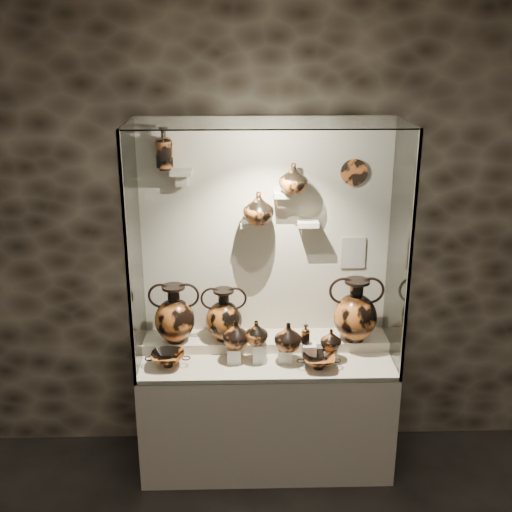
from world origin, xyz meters
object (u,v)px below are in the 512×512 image
Objects in this scene: jug_c at (288,337)px; ovoid_vase_b at (293,178)px; jug_a at (236,334)px; kylix_right at (319,360)px; amphora_left at (174,313)px; amphora_mid at (224,314)px; amphora_right at (356,310)px; lekythos_small at (306,333)px; kylix_left at (168,358)px; jug_e at (331,339)px; jug_b at (256,332)px; lekythos_tall at (164,146)px; ovoid_vase_a at (259,208)px.

jug_c is 0.98× the size of ovoid_vase_b.
jug_a is 0.69× the size of kylix_right.
amphora_left is 1.10× the size of amphora_mid.
amphora_right is 0.40m from lekythos_small.
ovoid_vase_b reaches higher than lekythos_small.
jug_c is 0.67× the size of kylix_left.
jug_e is (1.04, -0.17, -0.12)m from amphora_left.
amphora_mid is 0.48m from jug_c.
amphora_right reaches higher than jug_a.
ovoid_vase_b is (-0.16, 0.35, 1.13)m from kylix_right.
kylix_left is (-0.79, -0.03, -0.13)m from jug_c.
kylix_right is at bearing -152.54° from jug_e.
lekythos_small is (-0.35, -0.15, -0.10)m from amphora_right.
jug_b is 0.83× the size of ovoid_vase_b.
lekythos_tall is at bearing 176.46° from amphora_right.
amphora_right is at bearing 18.33° from jug_e.
amphora_left is 2.19× the size of jug_a.
jug_a is 0.34m from jug_c.
jug_b is 0.82m from ovoid_vase_a.
kylix_right is 1.19m from ovoid_vase_b.
amphora_left is 0.45m from jug_a.
jug_e is at bearing 7.05° from lekythos_tall.
amphora_mid is 2.58× the size of jug_e.
kylix_left is at bearing -178.16° from jug_c.
jug_a reaches higher than lekythos_small.
amphora_mid is 1.19m from lekythos_tall.
amphora_mid is 0.90m from amphora_right.
kylix_left is 1.45× the size of ovoid_vase_b.
lekythos_tall is at bearing 147.57° from jug_b.
jug_e is at bearing -137.45° from amphora_right.
amphora_right is 2.34× the size of jug_c.
ovoid_vase_b is at bearing 28.89° from amphora_left.
jug_a is (-0.81, -0.15, -0.10)m from amphora_right.
jug_a reaches higher than kylix_right.
ovoid_vase_b reaches higher than jug_e.
lekythos_tall is at bearing 149.01° from kylix_right.
lekythos_tall is 1.55× the size of ovoid_vase_b.
jug_b is at bearing -132.43° from ovoid_vase_b.
jug_e is 0.99m from ovoid_vase_a.
amphora_left is 2.66× the size of lekythos_small.
jug_c is at bearing -9.90° from jug_a.
kylix_right is 0.90× the size of lekythos_tall.
lekythos_tall is (-0.98, 0.38, 1.33)m from kylix_right.
jug_a is (0.42, -0.16, -0.08)m from amphora_left.
kylix_left is (-1.26, -0.21, -0.24)m from amphora_right.
jug_c is 0.70× the size of kylix_right.
kylix_left is at bearing -68.93° from lekythos_tall.
kylix_right is (0.95, -0.28, -0.22)m from amphora_left.
jug_a reaches higher than jug_c.
ovoid_vase_b reaches higher than jug_b.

